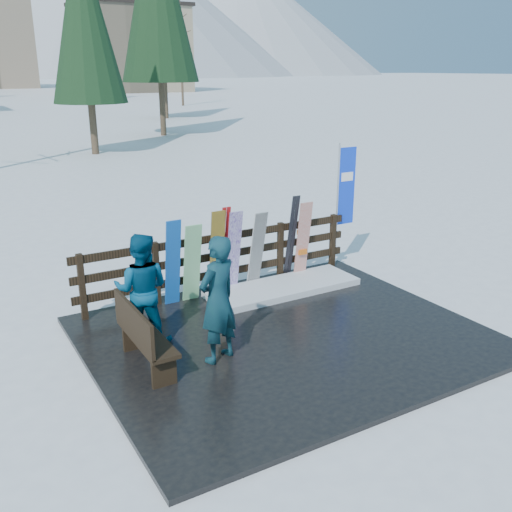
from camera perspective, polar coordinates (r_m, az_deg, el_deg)
ground at (r=9.19m, az=2.97°, el=-8.27°), size 700.00×700.00×0.00m
deck at (r=9.18m, az=2.97°, el=-8.04°), size 6.00×5.00×0.08m
fence at (r=10.68m, az=-3.43°, el=-0.12°), size 5.60×0.10×1.15m
snow_patch at (r=10.85m, az=2.71°, el=-3.16°), size 2.95×1.00×0.12m
bench at (r=8.13m, az=-11.35°, el=-7.70°), size 0.41×1.50×0.97m
snowboard_0 at (r=10.03m, az=-8.31°, el=-0.70°), size 0.27×0.28×1.59m
snowboard_1 at (r=10.18m, az=-6.40°, el=-0.72°), size 0.31×0.28×1.46m
snowboard_2 at (r=10.35m, az=-3.93°, el=0.21°), size 0.27×0.24×1.64m
snowboard_3 at (r=10.50m, az=-2.26°, el=0.38°), size 0.26×0.29×1.59m
snowboard_4 at (r=10.75m, az=0.09°, el=0.60°), size 0.27×0.37×1.52m
snowboard_5 at (r=11.29m, az=4.71°, el=1.56°), size 0.28×0.22×1.57m
ski_pair_a at (r=10.48m, az=-3.24°, el=0.58°), size 0.16×0.31×1.69m
ski_pair_b at (r=11.19m, az=3.56°, el=1.85°), size 0.17×0.32×1.73m
rental_flag at (r=12.00m, az=8.81°, el=6.45°), size 0.45×0.04×2.60m
person_front at (r=8.05m, az=-3.84°, el=-4.36°), size 0.80×0.66×1.87m
person_back at (r=8.72m, az=-11.35°, el=-3.30°), size 1.07×1.00×1.74m
trees at (r=56.10m, az=-22.69°, el=18.87°), size 42.11×68.91×13.07m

